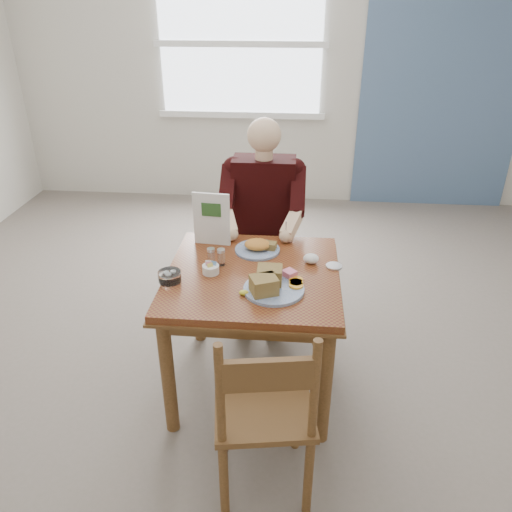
# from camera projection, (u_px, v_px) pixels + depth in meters

# --- Properties ---
(floor) EXTENTS (6.00, 6.00, 0.00)m
(floor) POSITION_uv_depth(u_px,v_px,m) (253.00, 381.00, 2.97)
(floor) COLOR #655D52
(floor) RESTS_ON ground
(wall_back) EXTENTS (5.50, 0.00, 5.50)m
(wall_back) POSITION_uv_depth(u_px,v_px,m) (281.00, 66.00, 4.95)
(wall_back) COLOR beige
(wall_back) RESTS_ON ground
(accent_panel) EXTENTS (1.60, 0.02, 2.80)m
(accent_panel) POSITION_uv_depth(u_px,v_px,m) (447.00, 68.00, 4.81)
(accent_panel) COLOR #4A658A
(accent_panel) RESTS_ON ground
(lemon_wedge) EXTENTS (0.05, 0.04, 0.03)m
(lemon_wedge) POSITION_uv_depth(u_px,v_px,m) (244.00, 293.00, 2.42)
(lemon_wedge) COLOR yellow
(lemon_wedge) RESTS_ON table
(napkin) EXTENTS (0.10, 0.08, 0.05)m
(napkin) POSITION_uv_depth(u_px,v_px,m) (311.00, 259.00, 2.70)
(napkin) COLOR white
(napkin) RESTS_ON table
(metal_dish) EXTENTS (0.10, 0.10, 0.01)m
(metal_dish) POSITION_uv_depth(u_px,v_px,m) (334.00, 266.00, 2.66)
(metal_dish) COLOR silver
(metal_dish) RESTS_ON table
(window) EXTENTS (1.72, 0.04, 1.42)m
(window) POSITION_uv_depth(u_px,v_px,m) (240.00, 44.00, 4.86)
(window) COLOR white
(window) RESTS_ON wall_back
(table) EXTENTS (0.92, 0.92, 0.75)m
(table) POSITION_uv_depth(u_px,v_px,m) (253.00, 290.00, 2.67)
(table) COLOR brown
(table) RESTS_ON ground
(chair_far) EXTENTS (0.42, 0.42, 0.95)m
(chair_far) POSITION_uv_depth(u_px,v_px,m) (264.00, 249.00, 3.45)
(chair_far) COLOR brown
(chair_far) RESTS_ON ground
(chair_near) EXTENTS (0.48, 0.48, 0.95)m
(chair_near) POSITION_uv_depth(u_px,v_px,m) (264.00, 412.00, 2.11)
(chair_near) COLOR brown
(chair_near) RESTS_ON ground
(diner) EXTENTS (0.53, 0.56, 1.39)m
(diner) POSITION_uv_depth(u_px,v_px,m) (263.00, 210.00, 3.21)
(diner) COLOR gray
(diner) RESTS_ON chair_far
(near_plate) EXTENTS (0.37, 0.37, 0.10)m
(near_plate) POSITION_uv_depth(u_px,v_px,m) (271.00, 283.00, 2.45)
(near_plate) COLOR white
(near_plate) RESTS_ON table
(far_plate) EXTENTS (0.29, 0.29, 0.07)m
(far_plate) POSITION_uv_depth(u_px,v_px,m) (258.00, 247.00, 2.82)
(far_plate) COLOR white
(far_plate) RESTS_ON table
(caddy) EXTENTS (0.09, 0.09, 0.07)m
(caddy) POSITION_uv_depth(u_px,v_px,m) (211.00, 269.00, 2.60)
(caddy) COLOR white
(caddy) RESTS_ON table
(shakers) EXTENTS (0.10, 0.05, 0.09)m
(shakers) POSITION_uv_depth(u_px,v_px,m) (216.00, 257.00, 2.67)
(shakers) COLOR white
(shakers) RESTS_ON table
(creamer) EXTENTS (0.12, 0.12, 0.05)m
(creamer) POSITION_uv_depth(u_px,v_px,m) (170.00, 276.00, 2.53)
(creamer) COLOR white
(creamer) RESTS_ON table
(menu) EXTENTS (0.21, 0.04, 0.31)m
(menu) POSITION_uv_depth(u_px,v_px,m) (212.00, 219.00, 2.84)
(menu) COLOR white
(menu) RESTS_ON table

